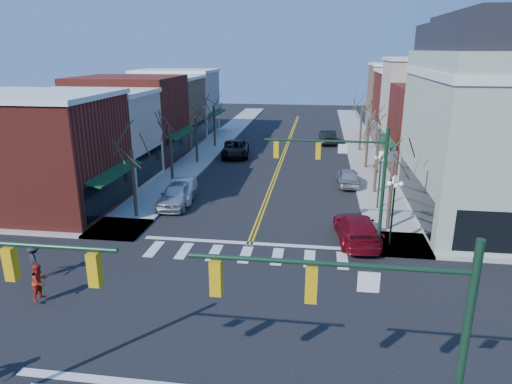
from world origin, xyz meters
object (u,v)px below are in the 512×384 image
at_px(car_left_mid, 183,190).
at_px(lamppost_corner, 394,199).
at_px(car_right_mid, 348,177).
at_px(lamppost_midblock, 380,170).
at_px(car_right_near, 357,228).
at_px(pedestrian_dark_b, 35,260).
at_px(car_left_far, 236,149).
at_px(pedestrian_red_b, 40,282).
at_px(car_left_near, 177,195).
at_px(car_right_far, 327,137).

bearing_deg(car_left_mid, lamppost_corner, -33.02).
bearing_deg(car_right_mid, car_left_mid, 21.22).
xyz_separation_m(car_left_mid, car_right_mid, (12.80, 5.59, -0.02)).
distance_m(lamppost_midblock, car_right_near, 6.61).
distance_m(car_left_mid, car_right_mid, 13.97).
distance_m(car_right_mid, pedestrian_dark_b, 25.08).
relative_size(car_left_far, pedestrian_dark_b, 3.52).
xyz_separation_m(lamppost_corner, pedestrian_red_b, (-16.63, -8.57, -1.94)).
relative_size(car_right_near, pedestrian_dark_b, 3.31).
bearing_deg(lamppost_corner, car_right_near, 164.10).
height_order(car_left_far, pedestrian_red_b, pedestrian_red_b).
relative_size(lamppost_corner, pedestrian_dark_b, 2.52).
relative_size(car_left_far, pedestrian_red_b, 3.45).
xyz_separation_m(car_left_near, pedestrian_red_b, (-2.03, -13.91, 0.17)).
distance_m(car_left_mid, car_right_far, 26.23).
bearing_deg(car_right_far, car_right_near, 88.43).
distance_m(car_left_far, car_right_mid, 14.96).
bearing_deg(car_left_far, car_right_near, -69.36).
bearing_deg(car_right_near, lamppost_midblock, -113.03).
relative_size(lamppost_midblock, car_right_near, 0.76).
distance_m(lamppost_midblock, car_left_far, 20.56).
distance_m(car_left_mid, car_right_near, 14.19).
relative_size(car_right_near, car_right_mid, 1.28).
bearing_deg(car_right_far, lamppost_corner, 91.90).
height_order(car_right_near, pedestrian_dark_b, pedestrian_dark_b).
bearing_deg(lamppost_corner, car_left_far, 121.03).
bearing_deg(pedestrian_red_b, car_right_mid, -25.74).
relative_size(lamppost_midblock, car_right_mid, 0.97).
bearing_deg(car_right_far, car_right_mid, 90.60).
bearing_deg(pedestrian_red_b, lamppost_corner, -53.26).
height_order(car_right_near, pedestrian_red_b, pedestrian_red_b).
bearing_deg(car_left_near, car_left_mid, 87.97).
xyz_separation_m(lamppost_midblock, pedestrian_dark_b, (-18.20, -13.03, -1.95)).
distance_m(lamppost_corner, car_right_near, 2.91).
relative_size(car_left_near, car_right_near, 0.88).
height_order(car_left_mid, car_right_near, car_right_near).
relative_size(car_right_near, pedestrian_red_b, 3.24).
xyz_separation_m(car_left_mid, pedestrian_dark_b, (-3.60, -13.38, 0.23)).
bearing_deg(car_left_mid, car_right_near, -34.29).
relative_size(lamppost_midblock, pedestrian_dark_b, 2.52).
bearing_deg(pedestrian_red_b, car_left_near, 1.18).
relative_size(car_left_mid, car_right_far, 0.91).
distance_m(car_right_near, car_right_far, 30.07).
relative_size(car_left_mid, car_left_far, 0.78).
bearing_deg(pedestrian_dark_b, car_right_far, -71.18).
bearing_deg(lamppost_midblock, pedestrian_dark_b, -144.40).
bearing_deg(car_right_near, lamppost_corner, 158.66).
relative_size(lamppost_corner, car_left_far, 0.72).
bearing_deg(car_right_near, car_left_far, -67.57).
relative_size(lamppost_corner, car_right_near, 0.76).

